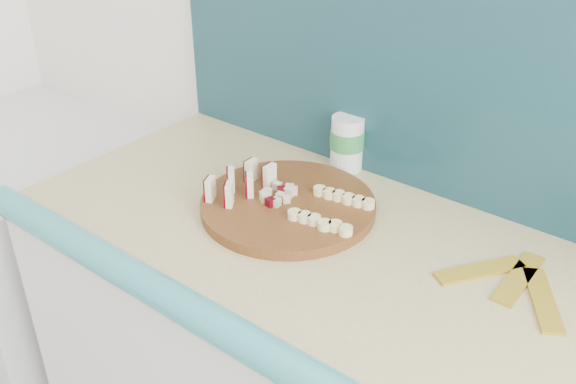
# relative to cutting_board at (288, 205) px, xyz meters

# --- Properties ---
(porcelain_fixture) EXTENTS (0.70, 0.72, 0.84)m
(porcelain_fixture) POSITION_rel_cutting_board_xyz_m (-0.95, -0.04, -0.52)
(porcelain_fixture) COLOR silver
(porcelain_fixture) RESTS_ON ground
(cutting_board) EXTENTS (0.40, 0.40, 0.02)m
(cutting_board) POSITION_rel_cutting_board_xyz_m (0.00, 0.00, 0.00)
(cutting_board) COLOR #4D2910
(cutting_board) RESTS_ON kitchen_counter
(apple_wedges) EXTENTS (0.08, 0.15, 0.05)m
(apple_wedges) POSITION_rel_cutting_board_xyz_m (-0.10, -0.03, 0.04)
(apple_wedges) COLOR #EFE4BF
(apple_wedges) RESTS_ON cutting_board
(apple_chunks) EXTENTS (0.05, 0.06, 0.02)m
(apple_chunks) POSITION_rel_cutting_board_xyz_m (-0.02, -0.00, 0.02)
(apple_chunks) COLOR beige
(apple_chunks) RESTS_ON cutting_board
(banana_slices) EXTENTS (0.15, 0.15, 0.02)m
(banana_slices) POSITION_rel_cutting_board_xyz_m (0.10, 0.02, 0.02)
(banana_slices) COLOR #F3E594
(banana_slices) RESTS_ON cutting_board
(canister) EXTENTS (0.08, 0.08, 0.12)m
(canister) POSITION_rel_cutting_board_xyz_m (-0.01, 0.22, 0.05)
(canister) COLOR silver
(canister) RESTS_ON kitchen_counter
(banana_peel) EXTENTS (0.23, 0.19, 0.01)m
(banana_peel) POSITION_rel_cutting_board_xyz_m (0.45, 0.05, -0.01)
(banana_peel) COLOR gold
(banana_peel) RESTS_ON kitchen_counter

